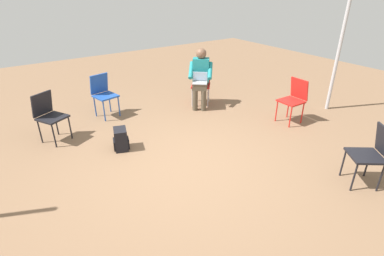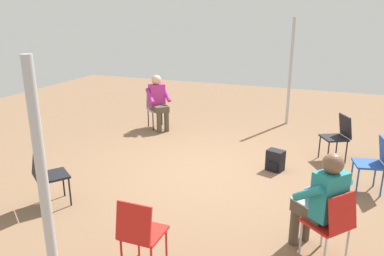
% 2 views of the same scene
% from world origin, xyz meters
% --- Properties ---
extents(ground_plane, '(15.87, 15.87, 0.00)m').
position_xyz_m(ground_plane, '(0.00, 0.00, 0.00)').
color(ground_plane, brown).
extents(chair_northwest, '(0.58, 0.57, 0.85)m').
position_xyz_m(chair_northwest, '(-1.81, 1.72, 0.50)').
color(chair_northwest, black).
rests_on(chair_northwest, ground).
extents(chair_west, '(0.44, 0.40, 0.85)m').
position_xyz_m(chair_west, '(-2.61, -0.17, 0.50)').
color(chair_west, red).
rests_on(chair_west, ground).
extents(chair_southeast, '(0.55, 0.57, 0.85)m').
position_xyz_m(chair_southeast, '(1.42, -1.99, 0.50)').
color(chair_southeast, black).
rests_on(chair_southeast, ground).
extents(chair_southwest, '(0.58, 0.59, 0.85)m').
position_xyz_m(chair_southwest, '(-1.72, -1.97, 0.50)').
color(chair_southwest, red).
rests_on(chair_southwest, ground).
extents(chair_south, '(0.47, 0.51, 0.85)m').
position_xyz_m(chair_south, '(0.30, -2.51, 0.50)').
color(chair_south, '#1E4799').
rests_on(chair_south, ground).
extents(person_with_laptop, '(0.63, 0.64, 1.24)m').
position_xyz_m(person_with_laptop, '(-1.61, -1.84, 0.69)').
color(person_with_laptop, '#4C4233').
rests_on(person_with_laptop, ground).
extents(backpack_near_laptop_user, '(0.30, 0.33, 0.36)m').
position_xyz_m(backpack_near_laptop_user, '(0.57, -1.03, 0.16)').
color(backpack_near_laptop_user, black).
rests_on(backpack_near_laptop_user, ground).
extents(tent_pole_far, '(0.07, 0.07, 2.37)m').
position_xyz_m(tent_pole_far, '(-3.77, -0.16, 1.19)').
color(tent_pole_far, '#B2B2B7').
rests_on(tent_pole_far, ground).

